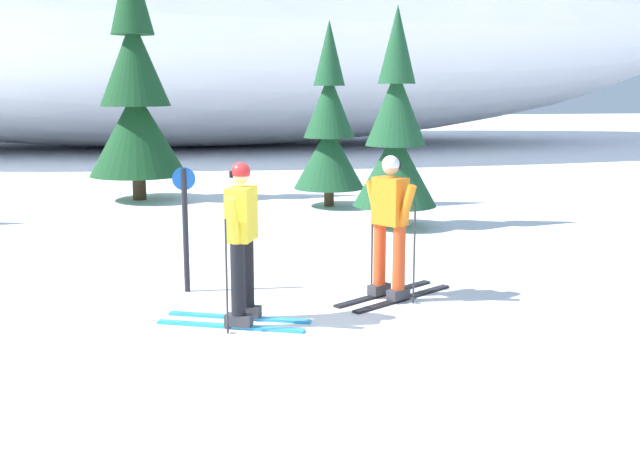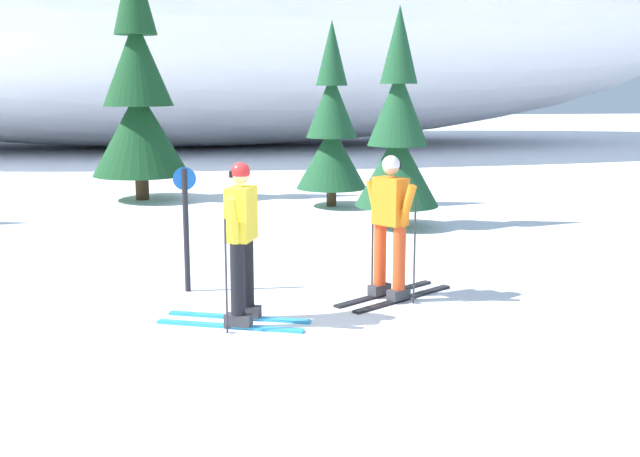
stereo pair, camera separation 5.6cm
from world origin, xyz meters
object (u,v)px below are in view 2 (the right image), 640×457
at_px(pine_tree_center_right, 332,130).
at_px(skier_yellow_jacket, 241,241).
at_px(pine_tree_center_left, 138,96).
at_px(pine_tree_far_right, 398,136).
at_px(trail_marker_post, 186,222).
at_px(skier_orange_jacket, 390,226).

bearing_deg(pine_tree_center_right, skier_yellow_jacket, -107.98).
relative_size(pine_tree_center_left, pine_tree_center_right, 1.43).
xyz_separation_m(skier_yellow_jacket, pine_tree_center_right, (2.56, 7.88, 0.71)).
distance_m(pine_tree_center_left, pine_tree_far_right, 6.44).
distance_m(pine_tree_center_left, trail_marker_post, 8.35).
distance_m(skier_yellow_jacket, trail_marker_post, 1.56).
xyz_separation_m(pine_tree_center_right, pine_tree_far_right, (0.67, -2.62, 0.02)).
bearing_deg(skier_yellow_jacket, pine_tree_center_left, 98.58).
height_order(pine_tree_far_right, trail_marker_post, pine_tree_far_right).
bearing_deg(trail_marker_post, pine_tree_center_left, 96.26).
xyz_separation_m(pine_tree_center_left, pine_tree_center_right, (4.01, -1.75, -0.70)).
distance_m(skier_orange_jacket, trail_marker_post, 2.50).
distance_m(pine_tree_center_right, trail_marker_post, 7.18).
relative_size(pine_tree_center_left, trail_marker_post, 3.58).
bearing_deg(skier_orange_jacket, trail_marker_post, 161.47).
relative_size(skier_orange_jacket, pine_tree_center_right, 0.45).
bearing_deg(skier_yellow_jacket, skier_orange_jacket, 19.88).
xyz_separation_m(pine_tree_center_right, trail_marker_post, (-3.11, -6.43, -0.74)).
height_order(pine_tree_center_right, pine_tree_far_right, pine_tree_far_right).
bearing_deg(skier_yellow_jacket, pine_tree_far_right, 58.42).
relative_size(skier_orange_jacket, trail_marker_post, 1.11).
bearing_deg(pine_tree_center_right, trail_marker_post, -115.84).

